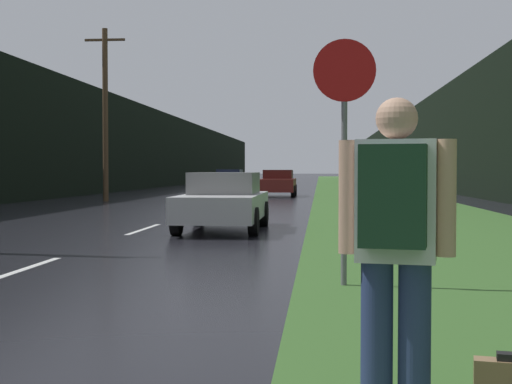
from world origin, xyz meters
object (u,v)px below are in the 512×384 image
(car_passing_near, at_px, (224,201))
(car_oncoming, at_px, (230,180))
(hitchhiker_with_backpack, at_px, (395,240))
(car_passing_far, at_px, (278,183))
(stop_sign, at_px, (344,132))

(car_passing_near, height_order, car_oncoming, car_oncoming)
(hitchhiker_with_backpack, xyz_separation_m, car_passing_far, (-2.60, 33.71, -0.30))
(stop_sign, relative_size, car_passing_near, 0.67)
(stop_sign, xyz_separation_m, car_passing_near, (-2.49, 7.78, -1.16))
(car_passing_near, distance_m, car_oncoming, 31.26)
(car_passing_far, xyz_separation_m, car_oncoming, (-3.80, 9.78, 0.02))
(car_passing_near, bearing_deg, stop_sign, 107.74)
(stop_sign, relative_size, car_oncoming, 0.65)
(stop_sign, distance_m, car_passing_near, 8.25)
(stop_sign, xyz_separation_m, car_oncoming, (-6.28, 38.80, -1.10))
(hitchhiker_with_backpack, relative_size, car_oncoming, 0.39)
(hitchhiker_with_backpack, height_order, car_passing_near, hitchhiker_with_backpack)
(car_passing_far, bearing_deg, car_oncoming, -68.78)
(hitchhiker_with_backpack, xyz_separation_m, car_passing_near, (-2.60, 12.46, -0.34))
(car_oncoming, bearing_deg, car_passing_far, -68.78)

